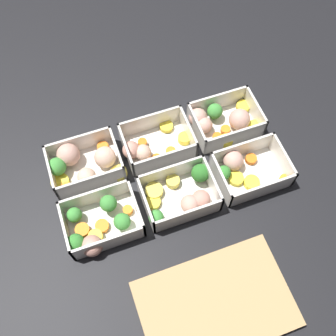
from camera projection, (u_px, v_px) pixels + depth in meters
ground_plane at (168, 172)px, 0.87m from camera, size 4.00×4.00×0.00m
container_near_left at (223, 121)px, 0.90m from camera, size 0.17×0.13×0.06m
container_near_center at (152, 145)px, 0.88m from camera, size 0.17×0.11×0.06m
container_near_right at (83, 163)px, 0.85m from camera, size 0.18×0.13×0.06m
container_far_left at (245, 170)px, 0.85m from camera, size 0.15×0.12×0.06m
container_far_center at (183, 195)px, 0.82m from camera, size 0.16×0.11×0.06m
container_far_right at (99, 225)px, 0.79m from camera, size 0.15×0.13×0.06m
cutting_board at (215, 304)px, 0.73m from camera, size 0.28×0.18×0.02m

